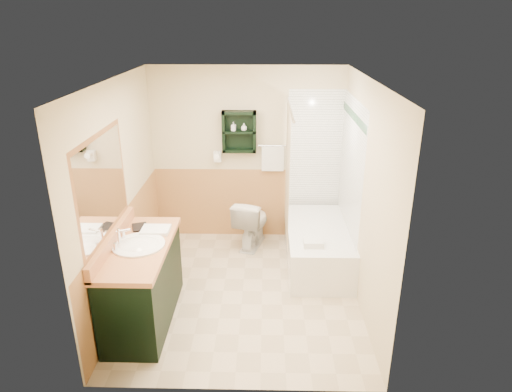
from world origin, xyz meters
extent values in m
plane|color=beige|center=(0.00, 0.00, 0.00)|extent=(3.00, 3.00, 0.00)
cube|color=beige|center=(0.00, 1.52, 1.20)|extent=(2.60, 0.04, 2.40)
cube|color=beige|center=(-1.32, 0.00, 1.20)|extent=(0.04, 3.00, 2.40)
cube|color=beige|center=(1.32, 0.00, 1.20)|extent=(0.04, 3.00, 2.40)
cube|color=white|center=(0.00, 0.00, 2.42)|extent=(2.60, 3.00, 0.04)
cube|color=black|center=(-0.10, 1.41, 1.55)|extent=(0.45, 0.15, 0.55)
cylinder|color=silver|center=(0.53, 0.75, 2.00)|extent=(0.03, 1.60, 0.03)
cube|color=black|center=(-0.99, -0.53, 0.43)|extent=(0.59, 1.37, 0.87)
cube|color=white|center=(0.93, 0.64, 0.26)|extent=(0.77, 1.50, 0.51)
imported|color=white|center=(0.07, 1.16, 0.34)|extent=(0.56, 0.77, 0.68)
cube|color=silver|center=(-0.89, -0.22, 0.89)|extent=(0.29, 0.23, 0.04)
imported|color=black|center=(-1.16, -0.16, 0.97)|extent=(0.15, 0.07, 0.21)
cube|color=silver|center=(0.81, 0.17, 0.55)|extent=(0.22, 0.18, 0.07)
imported|color=white|center=(-0.17, 1.40, 1.59)|extent=(0.08, 0.13, 0.05)
imported|color=white|center=(-0.04, 1.40, 1.60)|extent=(0.09, 0.11, 0.08)
camera|label=1|loc=(0.25, -4.51, 2.98)|focal=32.00mm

